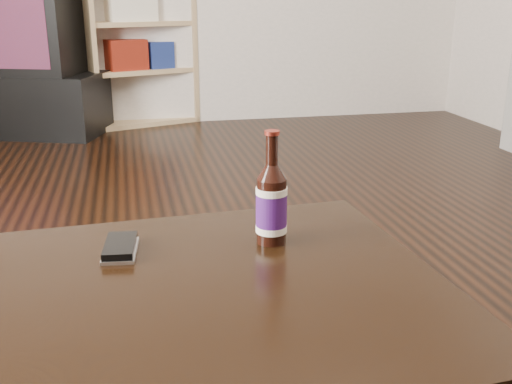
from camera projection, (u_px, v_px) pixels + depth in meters
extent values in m
cube|color=black|center=(152.00, 357.00, 1.56)|extent=(5.00, 6.00, 0.01)
cube|color=black|center=(27.00, 104.00, 4.01)|extent=(1.12, 0.81, 0.40)
cube|color=black|center=(18.00, 29.00, 3.85)|extent=(0.87, 0.70, 0.57)
cube|color=tan|center=(85.00, 25.00, 4.00)|extent=(0.14, 0.34, 1.41)
cube|color=tan|center=(185.00, 22.00, 4.35)|extent=(0.14, 0.34, 1.41)
cube|color=tan|center=(143.00, 121.00, 4.39)|extent=(0.83, 0.57, 0.03)
cube|color=tan|center=(129.00, 22.00, 4.30)|extent=(0.73, 0.28, 1.41)
cube|color=tan|center=(140.00, 70.00, 4.28)|extent=(0.76, 0.52, 0.03)
cube|color=tan|center=(137.00, 23.00, 4.17)|extent=(0.76, 0.52, 0.03)
cube|color=maroon|center=(125.00, 54.00, 4.17)|extent=(0.32, 0.29, 0.21)
cube|color=navy|center=(157.00, 54.00, 4.29)|extent=(0.23, 0.26, 0.18)
cube|color=white|center=(130.00, 6.00, 4.09)|extent=(0.38, 0.31, 0.21)
cube|color=black|center=(84.00, 320.00, 0.93)|extent=(1.22, 0.76, 0.06)
cylinder|color=black|center=(322.00, 317.00, 1.38)|extent=(0.07, 0.07, 0.38)
cylinder|color=black|center=(271.00, 211.00, 1.14)|extent=(0.07, 0.07, 0.13)
cylinder|color=#3B1256|center=(271.00, 210.00, 1.14)|extent=(0.08, 0.08, 0.08)
cylinder|color=beige|center=(272.00, 191.00, 1.12)|extent=(0.08, 0.08, 0.01)
cylinder|color=beige|center=(271.00, 228.00, 1.15)|extent=(0.08, 0.08, 0.01)
cone|color=black|center=(272.00, 172.00, 1.11)|extent=(0.07, 0.07, 0.03)
cylinder|color=black|center=(272.00, 150.00, 1.10)|extent=(0.03, 0.03, 0.06)
cylinder|color=maroon|center=(272.00, 133.00, 1.09)|extent=(0.04, 0.04, 0.01)
cube|color=silver|center=(121.00, 251.00, 1.11)|extent=(0.07, 0.12, 0.01)
cube|color=black|center=(120.00, 246.00, 1.11)|extent=(0.07, 0.12, 0.02)
cylinder|color=silver|center=(118.00, 250.00, 1.07)|extent=(0.02, 0.02, 0.00)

